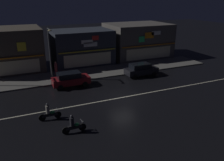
{
  "coord_description": "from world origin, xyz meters",
  "views": [
    {
      "loc": [
        -9.98,
        -19.82,
        9.8
      ],
      "look_at": [
        0.04,
        2.97,
        0.88
      ],
      "focal_mm": 37.35,
      "sensor_mm": 36.0,
      "label": 1
    }
  ],
  "objects_px": {
    "parked_car_near_kerb": "(70,79)",
    "traffic_cone": "(77,81)",
    "streetlamp_mid": "(50,49)",
    "pedestrian_on_sidewalk": "(56,69)",
    "motorcycle_lead": "(49,113)",
    "motorcycle_following": "(73,125)",
    "parked_car_trailing": "(141,69)"
  },
  "relations": [
    {
      "from": "streetlamp_mid",
      "to": "parked_car_near_kerb",
      "type": "height_order",
      "value": "streetlamp_mid"
    },
    {
      "from": "parked_car_near_kerb",
      "to": "traffic_cone",
      "type": "relative_size",
      "value": 7.82
    },
    {
      "from": "traffic_cone",
      "to": "motorcycle_lead",
      "type": "bearing_deg",
      "value": -121.13
    },
    {
      "from": "parked_car_near_kerb",
      "to": "parked_car_trailing",
      "type": "xyz_separation_m",
      "value": [
        9.43,
        0.02,
        0.0
      ]
    },
    {
      "from": "pedestrian_on_sidewalk",
      "to": "traffic_cone",
      "type": "distance_m",
      "value": 4.29
    },
    {
      "from": "parked_car_trailing",
      "to": "motorcycle_following",
      "type": "bearing_deg",
      "value": -139.91
    },
    {
      "from": "motorcycle_lead",
      "to": "streetlamp_mid",
      "type": "bearing_deg",
      "value": -101.51
    },
    {
      "from": "parked_car_trailing",
      "to": "streetlamp_mid",
      "type": "bearing_deg",
      "value": 164.81
    },
    {
      "from": "pedestrian_on_sidewalk",
      "to": "streetlamp_mid",
      "type": "bearing_deg",
      "value": -17.93
    },
    {
      "from": "parked_car_near_kerb",
      "to": "parked_car_trailing",
      "type": "height_order",
      "value": "same"
    },
    {
      "from": "pedestrian_on_sidewalk",
      "to": "parked_car_near_kerb",
      "type": "xyz_separation_m",
      "value": [
        0.8,
        -4.36,
        -0.12
      ]
    },
    {
      "from": "motorcycle_lead",
      "to": "traffic_cone",
      "type": "bearing_deg",
      "value": -121.11
    },
    {
      "from": "streetlamp_mid",
      "to": "motorcycle_following",
      "type": "distance_m",
      "value": 13.26
    },
    {
      "from": "parked_car_near_kerb",
      "to": "motorcycle_lead",
      "type": "bearing_deg",
      "value": 62.84
    },
    {
      "from": "motorcycle_lead",
      "to": "pedestrian_on_sidewalk",
      "type": "bearing_deg",
      "value": -103.81
    },
    {
      "from": "parked_car_near_kerb",
      "to": "traffic_cone",
      "type": "bearing_deg",
      "value": -151.59
    },
    {
      "from": "pedestrian_on_sidewalk",
      "to": "parked_car_trailing",
      "type": "distance_m",
      "value": 11.12
    },
    {
      "from": "streetlamp_mid",
      "to": "pedestrian_on_sidewalk",
      "type": "xyz_separation_m",
      "value": [
        0.76,
        1.36,
        -2.93
      ]
    },
    {
      "from": "parked_car_near_kerb",
      "to": "motorcycle_following",
      "type": "distance_m",
      "value": 10.09
    },
    {
      "from": "pedestrian_on_sidewalk",
      "to": "parked_car_near_kerb",
      "type": "bearing_deg",
      "value": 21.63
    },
    {
      "from": "pedestrian_on_sidewalk",
      "to": "parked_car_trailing",
      "type": "bearing_deg",
      "value": 78.2
    },
    {
      "from": "pedestrian_on_sidewalk",
      "to": "parked_car_trailing",
      "type": "relative_size",
      "value": 0.43
    },
    {
      "from": "parked_car_near_kerb",
      "to": "motorcycle_lead",
      "type": "relative_size",
      "value": 2.26
    },
    {
      "from": "streetlamp_mid",
      "to": "parked_car_trailing",
      "type": "xyz_separation_m",
      "value": [
        11.0,
        -2.98,
        -3.05
      ]
    },
    {
      "from": "pedestrian_on_sidewalk",
      "to": "parked_car_trailing",
      "type": "xyz_separation_m",
      "value": [
        10.24,
        -4.35,
        -0.12
      ]
    },
    {
      "from": "pedestrian_on_sidewalk",
      "to": "parked_car_near_kerb",
      "type": "height_order",
      "value": "pedestrian_on_sidewalk"
    },
    {
      "from": "pedestrian_on_sidewalk",
      "to": "motorcycle_following",
      "type": "relative_size",
      "value": 0.97
    },
    {
      "from": "streetlamp_mid",
      "to": "traffic_cone",
      "type": "distance_m",
      "value": 5.08
    },
    {
      "from": "parked_car_near_kerb",
      "to": "traffic_cone",
      "type": "height_order",
      "value": "parked_car_near_kerb"
    },
    {
      "from": "pedestrian_on_sidewalk",
      "to": "parked_car_near_kerb",
      "type": "relative_size",
      "value": 0.43
    },
    {
      "from": "streetlamp_mid",
      "to": "parked_car_near_kerb",
      "type": "bearing_deg",
      "value": -62.51
    },
    {
      "from": "pedestrian_on_sidewalk",
      "to": "motorcycle_following",
      "type": "bearing_deg",
      "value": 5.32
    }
  ]
}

